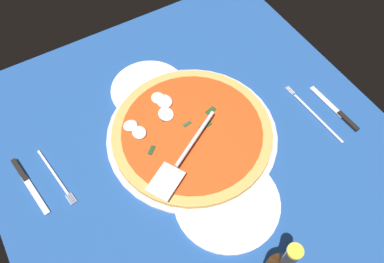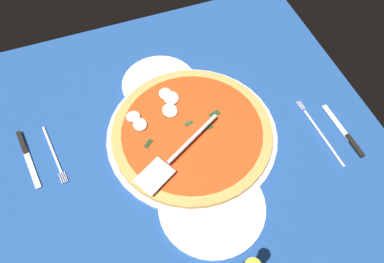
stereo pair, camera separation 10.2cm
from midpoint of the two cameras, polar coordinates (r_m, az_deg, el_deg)
ground_plane at (r=103.46cm, az=2.53°, el=-1.87°), size 99.86×99.86×0.80cm
checker_pattern at (r=103.08cm, az=2.54°, el=-1.74°), size 99.86×99.86×0.10cm
pizza_pan at (r=103.60cm, az=2.82°, el=-0.68°), size 44.78×44.78×1.06cm
dinner_plate_left at (r=94.80cm, az=6.05°, el=-11.01°), size 25.31×25.31×1.00cm
dinner_plate_right at (r=113.79cm, az=-2.19°, el=6.70°), size 21.29×21.29×1.00cm
pizza at (r=102.57cm, az=2.68°, el=-0.17°), size 41.94×41.94×3.00cm
pizza_server at (r=95.84cm, az=0.57°, el=-3.70°), size 16.12×25.14×1.00cm
place_setting_near at (r=112.02cm, az=22.24°, el=-0.64°), size 22.23×13.91×1.40cm
place_setting_far at (r=106.08cm, az=-18.58°, el=-3.43°), size 22.70×16.46×1.40cm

